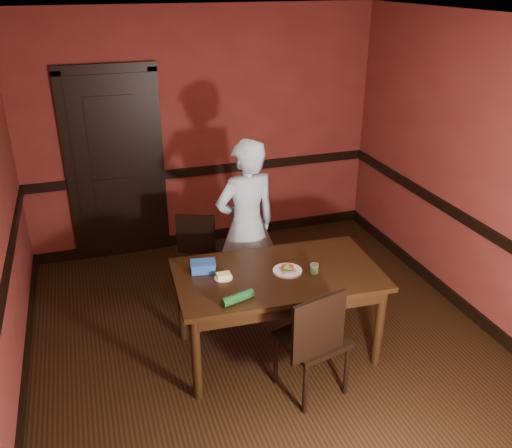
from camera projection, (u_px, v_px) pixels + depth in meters
floor at (268, 349)px, 4.72m from camera, size 4.00×4.50×0.01m
ceiling at (272, 19)px, 3.58m from camera, size 4.00×4.50×0.01m
wall_back at (204, 132)px, 6.09m from camera, size 4.00×0.02×2.70m
wall_front at (454, 413)px, 2.21m from camera, size 4.00×0.02×2.70m
wall_right at (486, 179)px, 4.71m from camera, size 0.02×4.50×2.70m
dado_back at (205, 170)px, 6.26m from camera, size 4.00×0.03×0.10m
dado_left at (2, 301)px, 3.78m from camera, size 0.03×4.50×0.10m
dado_right at (476, 226)px, 4.90m from camera, size 0.03×4.50×0.10m
baseboard_back at (208, 235)px, 6.62m from camera, size 4.00×0.03×0.12m
baseboard_left at (24, 394)px, 4.13m from camera, size 0.03×4.50×0.12m
baseboard_right at (461, 304)px, 5.25m from camera, size 0.03×4.50×0.12m
door at (115, 164)px, 5.89m from camera, size 1.05×0.07×2.20m
dining_table at (277, 313)px, 4.54m from camera, size 1.71×1.02×0.78m
chair_far at (207, 259)px, 5.33m from camera, size 0.50×0.50×0.83m
chair_near at (312, 337)px, 4.08m from camera, size 0.54×0.54×0.96m
person at (246, 226)px, 5.05m from camera, size 0.67×0.50×1.67m
sandwich_plate at (287, 270)px, 4.38m from camera, size 0.24×0.24×0.06m
sauce_jar at (314, 269)px, 4.35m from camera, size 0.07×0.07×0.08m
cheese_saucer at (224, 276)px, 4.29m from camera, size 0.15×0.15×0.05m
food_tub at (203, 267)px, 4.38m from camera, size 0.22×0.17×0.09m
wrapped_veg at (238, 298)px, 3.97m from camera, size 0.27×0.14×0.07m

